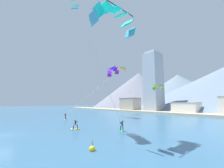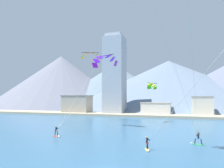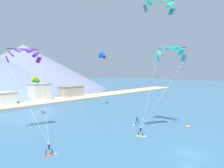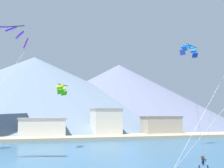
{
  "view_description": "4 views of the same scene",
  "coord_description": "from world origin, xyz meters",
  "views": [
    {
      "loc": [
        24.6,
        -1.63,
        4.23
      ],
      "look_at": [
        -0.73,
        18.93,
        8.32
      ],
      "focal_mm": 24.0,
      "sensor_mm": 36.0,
      "label": 1
    },
    {
      "loc": [
        5.94,
        -16.07,
        6.06
      ],
      "look_at": [
        -3.55,
        12.89,
        7.9
      ],
      "focal_mm": 35.0,
      "sensor_mm": 36.0,
      "label": 2
    },
    {
      "loc": [
        -27.88,
        -11.03,
        11.15
      ],
      "look_at": [
        3.12,
        16.78,
        8.38
      ],
      "focal_mm": 35.0,
      "sensor_mm": 36.0,
      "label": 3
    },
    {
      "loc": [
        -7.69,
        -9.53,
        5.06
      ],
      "look_at": [
        1.27,
        19.92,
        8.07
      ],
      "focal_mm": 50.0,
      "sensor_mm": 36.0,
      "label": 4
    }
  ],
  "objects": [
    {
      "name": "ground_plane",
      "position": [
        0.0,
        0.0,
        0.0
      ],
      "size": [
        400.0,
        400.0,
        0.0
      ],
      "primitive_type": "plane",
      "color": "#336084"
    },
    {
      "name": "kitesurfer_near_lead",
      "position": [
        -12.59,
        13.38,
        0.51
      ],
      "size": [
        1.71,
        1.2,
        1.75
      ],
      "color": "#E54C33",
      "rests_on": "ground"
    },
    {
      "name": "kitesurfer_near_trail",
      "position": [
        7.41,
        14.13,
        0.47
      ],
      "size": [
        1.78,
        0.9,
        1.69
      ],
      "color": "#33B266",
      "rests_on": "ground"
    },
    {
      "name": "kitesurfer_mid_center",
      "position": [
        1.96,
        9.05,
        0.45
      ],
      "size": [
        0.85,
        1.78,
        1.66
      ],
      "color": "yellow",
      "rests_on": "ground"
    },
    {
      "name": "parafoil_kite_near_lead",
      "position": [
        -9.6,
        26.13,
        13.77
      ],
      "size": [
        5.98,
        14.21,
        13.56
      ],
      "color": "purple"
    },
    {
      "name": "parafoil_kite_near_trail",
      "position": [
        4.0,
        7.2,
        21.59
      ],
      "size": [
        6.34,
        8.42,
        21.5
      ],
      "color": "teal"
    },
    {
      "name": "parafoil_kite_mid_center",
      "position": [
        11.64,
        9.19,
        14.43
      ],
      "size": [
        10.6,
        6.25,
        14.32
      ],
      "color": "#419EB8"
    },
    {
      "name": "parafoil_kite_distant_high_outer",
      "position": [
        -1.39,
        37.38,
        8.93
      ],
      "size": [
        2.14,
        3.96,
        1.61
      ],
      "color": "#4DC715"
    },
    {
      "name": "parafoil_kite_distant_low_drift",
      "position": [
        19.14,
        34.98,
        15.69
      ],
      "size": [
        4.11,
        2.94,
        1.86
      ],
      "color": "#2E42BE"
    },
    {
      "name": "race_marker_buoy",
      "position": [
        12.69,
        5.77,
        0.16
      ],
      "size": [
        0.56,
        0.56,
        1.02
      ],
      "color": "yellow",
      "rests_on": "ground"
    },
    {
      "name": "shoreline_strip",
      "position": [
        0.0,
        53.69,
        0.35
      ],
      "size": [
        180.0,
        10.0,
        0.7
      ],
      "primitive_type": "cube",
      "color": "tan",
      "rests_on": "ground"
    },
    {
      "name": "shore_building_harbour_front",
      "position": [
        24.9,
        57.86,
        2.33
      ],
      "size": [
        9.05,
        4.9,
        4.65
      ],
      "color": "#A89E8E",
      "rests_on": "ground"
    },
    {
      "name": "shore_building_quay_east",
      "position": [
        11.51,
        58.18,
        3.2
      ],
      "size": [
        6.36,
        5.52,
        6.37
      ],
      "color": "silver",
      "rests_on": "ground"
    },
    {
      "name": "mountain_peak_east_shoulder",
      "position": [
        31.64,
        110.08,
        12.62
      ],
      "size": [
        93.89,
        93.89,
        25.25
      ],
      "color": "slate",
      "rests_on": "ground"
    }
  ]
}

